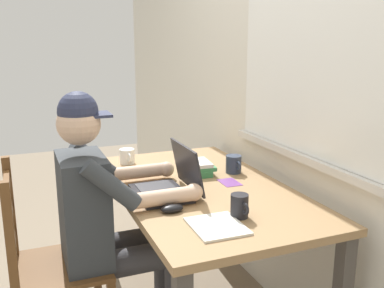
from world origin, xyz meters
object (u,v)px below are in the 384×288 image
(laptop, at_px, (171,182))
(coffee_mug_white, at_px, (127,156))
(wooden_chair, at_px, (48,266))
(book_stack_main, at_px, (197,168))
(desk, at_px, (201,203))
(coffee_mug_dark, at_px, (234,164))
(seated_person, at_px, (107,211))
(landscape_photo_print, at_px, (230,182))
(computer_mouse, at_px, (172,208))
(coffee_mug_spare, at_px, (240,206))

(laptop, xyz_separation_m, coffee_mug_white, (-0.58, -0.07, -0.01))
(wooden_chair, height_order, book_stack_main, wooden_chair)
(desk, relative_size, laptop, 4.32)
(coffee_mug_dark, distance_m, book_stack_main, 0.20)
(book_stack_main, bearing_deg, coffee_mug_white, -139.38)
(wooden_chair, bearing_deg, seated_person, 90.00)
(desk, distance_m, coffee_mug_white, 0.60)
(landscape_photo_print, bearing_deg, laptop, -82.42)
(coffee_mug_white, height_order, landscape_photo_print, coffee_mug_white)
(seated_person, height_order, landscape_photo_print, seated_person)
(wooden_chair, relative_size, landscape_photo_print, 7.24)
(desk, relative_size, computer_mouse, 14.24)
(seated_person, distance_m, coffee_mug_white, 0.60)
(seated_person, bearing_deg, desk, 91.85)
(wooden_chair, bearing_deg, laptop, 86.56)
(wooden_chair, distance_m, landscape_photo_print, 0.95)
(wooden_chair, bearing_deg, coffee_mug_dark, 98.26)
(desk, height_order, computer_mouse, computer_mouse)
(laptop, xyz_separation_m, landscape_photo_print, (-0.04, 0.33, -0.05))
(book_stack_main, bearing_deg, coffee_mug_spare, -6.01)
(computer_mouse, xyz_separation_m, coffee_mug_spare, (0.16, 0.24, 0.03))
(coffee_mug_spare, distance_m, landscape_photo_print, 0.45)
(seated_person, distance_m, laptop, 0.32)
(wooden_chair, relative_size, coffee_mug_dark, 7.62)
(book_stack_main, bearing_deg, coffee_mug_dark, 76.51)
(computer_mouse, relative_size, coffee_mug_dark, 0.81)
(wooden_chair, distance_m, coffee_mug_white, 0.81)
(wooden_chair, distance_m, coffee_mug_dark, 1.07)
(desk, xyz_separation_m, landscape_photo_print, (0.01, 0.15, 0.09))
(wooden_chair, xyz_separation_m, landscape_photo_print, (-0.00, 0.91, 0.28))
(seated_person, bearing_deg, coffee_mug_dark, 101.37)
(seated_person, relative_size, laptop, 3.78)
(desk, bearing_deg, coffee_mug_white, -155.04)
(coffee_mug_dark, bearing_deg, landscape_photo_print, -34.13)
(laptop, distance_m, landscape_photo_print, 0.34)
(laptop, distance_m, computer_mouse, 0.24)
(computer_mouse, xyz_separation_m, coffee_mug_dark, (-0.40, 0.50, 0.03))
(wooden_chair, distance_m, laptop, 0.67)
(wooden_chair, height_order, coffee_mug_spare, wooden_chair)
(computer_mouse, bearing_deg, coffee_mug_white, 179.79)
(desk, xyz_separation_m, book_stack_main, (-0.18, 0.05, 0.13))
(desk, relative_size, seated_person, 1.14)
(laptop, relative_size, computer_mouse, 3.30)
(desk, xyz_separation_m, computer_mouse, (0.27, -0.25, 0.11))
(coffee_mug_dark, xyz_separation_m, landscape_photo_print, (0.14, -0.10, -0.05))
(wooden_chair, relative_size, coffee_mug_spare, 8.40)
(wooden_chair, xyz_separation_m, coffee_mug_dark, (-0.15, 1.01, 0.33))
(desk, relative_size, landscape_photo_print, 10.96)
(seated_person, bearing_deg, laptop, 83.36)
(landscape_photo_print, bearing_deg, wooden_chair, -88.75)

